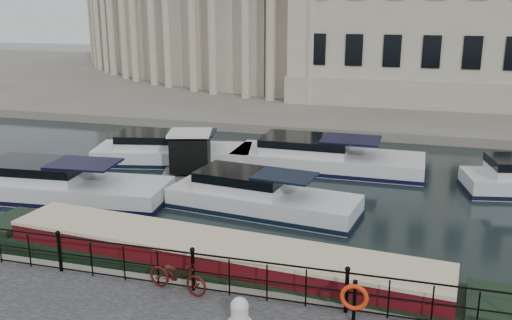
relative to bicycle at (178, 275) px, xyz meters
The scene contains 10 objects.
ground_plane 2.65m from the bicycle, 81.50° to the left, with size 160.00×160.00×0.00m, color black.
far_bank 41.43m from the bicycle, 89.50° to the left, with size 120.00×42.00×0.55m, color #6B665B.
railing 0.44m from the bicycle, 25.38° to the left, with size 24.14×0.14×1.22m.
civic_building 37.62m from the bicycle, 90.98° to the left, with size 53.55×31.84×16.85m.
bicycle is the anchor object (origin of this frame).
mooring_bollard 2.25m from the bicycle, 26.55° to the right, with size 0.58×0.58×0.65m.
life_ring_post 4.61m from the bicycle, ahead, with size 0.67×0.19×1.09m.
narrowboat 2.08m from the bicycle, 79.40° to the left, with size 16.75×3.69×1.60m.
harbour_hut 12.03m from the bicycle, 110.69° to the left, with size 3.10×2.80×2.16m.
cabin_cruisers 11.07m from the bicycle, 96.23° to the left, with size 27.02×10.57×1.99m.
Camera 1 is at (5.30, -14.80, 7.91)m, focal length 40.00 mm.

